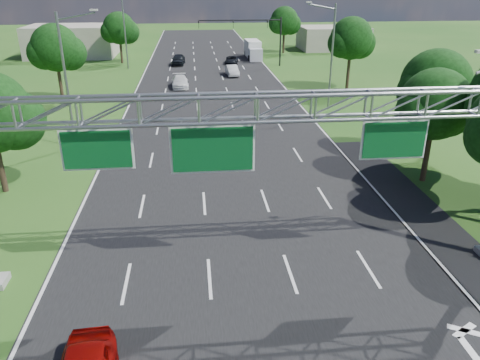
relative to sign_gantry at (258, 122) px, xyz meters
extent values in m
plane|color=#225218|center=(-0.33, 18.00, -6.89)|extent=(220.00, 220.00, 0.00)
cube|color=black|center=(-0.33, 18.00, -6.89)|extent=(18.00, 180.00, 0.02)
cube|color=black|center=(9.87, 2.00, -6.89)|extent=(3.00, 30.00, 0.02)
cube|color=white|center=(-6.33, -0.02, -0.89)|extent=(2.80, 0.05, 1.70)
cube|color=#0A5122|center=(-6.33, -0.08, -0.89)|extent=(2.62, 0.05, 1.52)
cube|color=white|center=(-1.83, -0.02, -1.04)|extent=(3.40, 0.05, 2.00)
cube|color=#0A5122|center=(-1.83, -0.08, -1.04)|extent=(3.22, 0.05, 1.82)
cube|color=white|center=(5.67, -0.02, -0.89)|extent=(2.80, 0.05, 1.70)
cube|color=#0A5122|center=(5.67, -0.08, -0.89)|extent=(2.62, 0.05, 1.52)
cylinder|color=black|center=(10.67, 53.00, -3.39)|extent=(0.24, 0.24, 7.00)
cylinder|color=black|center=(4.67, 53.00, -0.29)|extent=(12.00, 0.18, 0.18)
imported|color=black|center=(-1.33, 53.00, -0.84)|extent=(0.18, 0.22, 1.10)
imported|color=black|center=(3.67, 53.00, -0.84)|extent=(0.18, 0.22, 1.10)
imported|color=black|center=(8.67, 53.00, -0.84)|extent=(0.18, 0.22, 1.10)
cylinder|color=gray|center=(-11.83, 18.00, -1.89)|extent=(0.20, 0.20, 10.00)
cylinder|color=gray|center=(-10.53, 18.00, 2.81)|extent=(2.78, 0.12, 0.60)
cube|color=beige|center=(-9.23, 18.00, 3.21)|extent=(0.55, 0.22, 0.12)
cylinder|color=gray|center=(-11.83, 53.00, -1.89)|extent=(0.20, 0.20, 10.00)
cylinder|color=gray|center=(11.17, 28.00, -1.89)|extent=(0.20, 0.20, 10.00)
cylinder|color=gray|center=(9.87, 28.00, 2.81)|extent=(2.78, 0.12, 0.60)
cube|color=beige|center=(8.57, 28.00, 3.21)|extent=(0.55, 0.22, 0.12)
cylinder|color=#2D2116|center=(12.17, 9.00, -5.24)|extent=(0.36, 0.36, 3.30)
sphere|color=black|center=(12.17, 9.00, -1.83)|extent=(4.40, 4.40, 4.40)
sphere|color=black|center=(13.27, 9.40, -2.38)|extent=(3.30, 3.30, 3.30)
sphere|color=black|center=(11.18, 8.70, -2.27)|extent=(3.08, 3.08, 3.08)
cylinder|color=#2D2116|center=(14.17, 13.00, -5.13)|extent=(0.36, 0.36, 3.52)
sphere|color=black|center=(14.17, 13.00, -1.45)|extent=(4.80, 4.80, 4.80)
sphere|color=black|center=(15.37, 13.40, -2.05)|extent=(3.60, 3.60, 3.60)
sphere|color=black|center=(13.09, 12.70, -1.93)|extent=(3.36, 3.36, 3.36)
cylinder|color=#2D2116|center=(-14.33, 10.00, -5.35)|extent=(0.36, 0.36, 3.08)
sphere|color=black|center=(-13.13, 10.40, -2.49)|extent=(3.60, 3.60, 3.60)
cylinder|color=#2D2116|center=(-16.33, 33.00, -5.02)|extent=(0.36, 0.36, 3.74)
sphere|color=black|center=(-16.33, 33.00, -1.23)|extent=(4.80, 4.80, 4.80)
sphere|color=black|center=(-15.13, 33.40, -1.83)|extent=(3.60, 3.60, 3.60)
sphere|color=black|center=(-17.41, 32.70, -1.71)|extent=(3.36, 3.36, 3.36)
cylinder|color=#2D2116|center=(-13.33, 58.00, -5.24)|extent=(0.36, 0.36, 3.30)
sphere|color=black|center=(-13.33, 58.00, -1.67)|extent=(4.80, 4.80, 4.80)
sphere|color=black|center=(-12.13, 58.40, -2.27)|extent=(3.60, 3.60, 3.60)
sphere|color=black|center=(-14.41, 57.70, -2.15)|extent=(3.36, 3.36, 3.36)
cylinder|color=#2D2116|center=(15.67, 36.00, -4.91)|extent=(0.36, 0.36, 3.96)
sphere|color=black|center=(15.67, 36.00, -1.01)|extent=(4.80, 4.80, 4.80)
sphere|color=black|center=(16.87, 36.40, -1.61)|extent=(3.60, 3.60, 3.60)
sphere|color=black|center=(14.59, 35.70, -1.49)|extent=(3.36, 3.36, 3.36)
cylinder|color=#2D2116|center=(13.67, 66.00, -5.13)|extent=(0.36, 0.36, 3.52)
sphere|color=black|center=(13.67, 66.00, -1.45)|extent=(4.80, 4.80, 4.80)
sphere|color=black|center=(14.87, 66.40, -2.05)|extent=(3.60, 3.60, 3.60)
sphere|color=black|center=(12.59, 65.70, -1.93)|extent=(3.36, 3.36, 3.36)
cube|color=gray|center=(-22.33, 66.00, -4.39)|extent=(14.00, 10.00, 5.00)
cube|color=gray|center=(23.67, 70.00, -4.89)|extent=(12.00, 9.00, 4.00)
imported|color=white|center=(-4.03, 39.24, -6.21)|extent=(2.16, 4.80, 1.37)
imported|color=black|center=(3.62, 55.77, -6.34)|extent=(2.31, 4.16, 1.10)
imported|color=black|center=(-4.56, 55.58, -6.12)|extent=(2.21, 4.70, 1.55)
imported|color=silver|center=(2.87, 46.08, -6.21)|extent=(1.75, 4.21, 1.36)
cube|color=white|center=(7.62, 61.55, -5.43)|extent=(2.29, 5.36, 2.65)
cube|color=silver|center=(7.62, 57.84, -5.92)|extent=(2.09, 2.01, 1.94)
cylinder|color=black|center=(6.65, 58.02, -6.45)|extent=(0.31, 0.88, 0.88)
cylinder|color=black|center=(8.59, 58.02, -6.45)|extent=(0.31, 0.88, 0.88)
cylinder|color=black|center=(6.65, 63.32, -6.45)|extent=(0.31, 0.88, 0.88)
cylinder|color=black|center=(8.59, 63.32, -6.45)|extent=(0.31, 0.88, 0.88)
camera|label=1|loc=(-2.53, -17.68, 5.22)|focal=35.00mm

